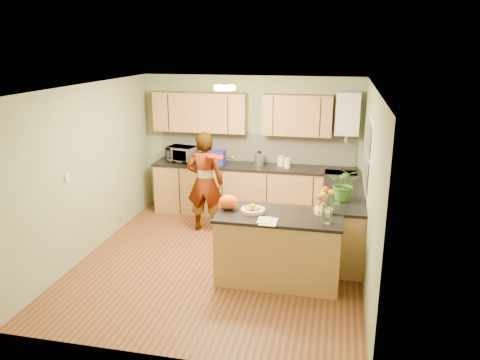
# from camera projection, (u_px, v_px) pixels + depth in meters

# --- Properties ---
(floor) EXTENTS (4.50, 4.50, 0.00)m
(floor) POSITION_uv_depth(u_px,v_px,m) (221.00, 260.00, 6.84)
(floor) COLOR #563018
(floor) RESTS_ON ground
(ceiling) EXTENTS (4.00, 4.50, 0.02)m
(ceiling) POSITION_uv_depth(u_px,v_px,m) (219.00, 87.00, 6.14)
(ceiling) COLOR white
(ceiling) RESTS_ON wall_back
(wall_back) EXTENTS (4.00, 0.02, 2.50)m
(wall_back) POSITION_uv_depth(u_px,v_px,m) (251.00, 145.00, 8.60)
(wall_back) COLOR gray
(wall_back) RESTS_ON floor
(wall_front) EXTENTS (4.00, 0.02, 2.50)m
(wall_front) POSITION_uv_depth(u_px,v_px,m) (160.00, 243.00, 4.38)
(wall_front) COLOR gray
(wall_front) RESTS_ON floor
(wall_left) EXTENTS (0.02, 4.50, 2.50)m
(wall_left) POSITION_uv_depth(u_px,v_px,m) (89.00, 170.00, 6.89)
(wall_left) COLOR gray
(wall_left) RESTS_ON floor
(wall_right) EXTENTS (0.02, 4.50, 2.50)m
(wall_right) POSITION_uv_depth(u_px,v_px,m) (369.00, 187.00, 6.09)
(wall_right) COLOR gray
(wall_right) RESTS_ON floor
(back_counter) EXTENTS (3.64, 0.62, 0.94)m
(back_counter) POSITION_uv_depth(u_px,v_px,m) (253.00, 190.00, 8.52)
(back_counter) COLOR #A37D41
(back_counter) RESTS_ON floor
(right_counter) EXTENTS (0.62, 2.24, 0.94)m
(right_counter) POSITION_uv_depth(u_px,v_px,m) (342.00, 218.00, 7.17)
(right_counter) COLOR #A37D41
(right_counter) RESTS_ON floor
(splashback) EXTENTS (3.60, 0.02, 0.52)m
(splashback) POSITION_uv_depth(u_px,v_px,m) (256.00, 148.00, 8.58)
(splashback) COLOR beige
(splashback) RESTS_ON back_counter
(upper_cabinets) EXTENTS (3.20, 0.34, 0.70)m
(upper_cabinets) POSITION_uv_depth(u_px,v_px,m) (239.00, 113.00, 8.31)
(upper_cabinets) COLOR #A37D41
(upper_cabinets) RESTS_ON wall_back
(boiler) EXTENTS (0.40, 0.30, 0.86)m
(boiler) POSITION_uv_depth(u_px,v_px,m) (348.00, 114.00, 7.93)
(boiler) COLOR white
(boiler) RESTS_ON wall_back
(window_right) EXTENTS (0.01, 1.30, 1.05)m
(window_right) POSITION_uv_depth(u_px,v_px,m) (368.00, 154.00, 6.57)
(window_right) COLOR white
(window_right) RESTS_ON wall_right
(light_switch) EXTENTS (0.02, 0.09, 0.09)m
(light_switch) POSITION_uv_depth(u_px,v_px,m) (67.00, 178.00, 6.31)
(light_switch) COLOR white
(light_switch) RESTS_ON wall_left
(ceiling_lamp) EXTENTS (0.30, 0.30, 0.07)m
(ceiling_lamp) POSITION_uv_depth(u_px,v_px,m) (225.00, 88.00, 6.43)
(ceiling_lamp) COLOR #FFEABF
(ceiling_lamp) RESTS_ON ceiling
(peninsula_island) EXTENTS (1.62, 0.83, 0.93)m
(peninsula_island) POSITION_uv_depth(u_px,v_px,m) (279.00, 247.00, 6.17)
(peninsula_island) COLOR #A37D41
(peninsula_island) RESTS_ON floor
(fruit_dish) EXTENTS (0.32, 0.32, 0.11)m
(fruit_dish) POSITION_uv_depth(u_px,v_px,m) (253.00, 209.00, 6.09)
(fruit_dish) COLOR beige
(fruit_dish) RESTS_ON peninsula_island
(orange_bowl) EXTENTS (0.23, 0.23, 0.14)m
(orange_bowl) POSITION_uv_depth(u_px,v_px,m) (323.00, 209.00, 6.05)
(orange_bowl) COLOR beige
(orange_bowl) RESTS_ON peninsula_island
(flower_vase) EXTENTS (0.27, 0.27, 0.50)m
(flower_vase) POSITION_uv_depth(u_px,v_px,m) (328.00, 197.00, 5.65)
(flower_vase) COLOR silver
(flower_vase) RESTS_ON peninsula_island
(orange_bag) EXTENTS (0.31, 0.28, 0.20)m
(orange_bag) POSITION_uv_depth(u_px,v_px,m) (229.00, 202.00, 6.20)
(orange_bag) COLOR #EF5313
(orange_bag) RESTS_ON peninsula_island
(papers) EXTENTS (0.21, 0.29, 0.01)m
(papers) POSITION_uv_depth(u_px,v_px,m) (268.00, 221.00, 5.77)
(papers) COLOR white
(papers) RESTS_ON peninsula_island
(violinist) EXTENTS (0.64, 0.44, 1.69)m
(violinist) POSITION_uv_depth(u_px,v_px,m) (205.00, 182.00, 7.71)
(violinist) COLOR #E7B88D
(violinist) RESTS_ON floor
(violin) EXTENTS (0.68, 0.59, 0.17)m
(violin) POSITION_uv_depth(u_px,v_px,m) (213.00, 156.00, 7.32)
(violin) COLOR #530805
(violin) RESTS_ON violinist
(microwave) EXTENTS (0.58, 0.46, 0.28)m
(microwave) POSITION_uv_depth(u_px,v_px,m) (182.00, 154.00, 8.64)
(microwave) COLOR white
(microwave) RESTS_ON back_counter
(blue_box) EXTENTS (0.32, 0.23, 0.25)m
(blue_box) POSITION_uv_depth(u_px,v_px,m) (216.00, 157.00, 8.46)
(blue_box) COLOR #212C99
(blue_box) RESTS_ON back_counter
(kettle) EXTENTS (0.17, 0.17, 0.31)m
(kettle) POSITION_uv_depth(u_px,v_px,m) (259.00, 158.00, 8.35)
(kettle) COLOR silver
(kettle) RESTS_ON back_counter
(jar_cream) EXTENTS (0.12, 0.12, 0.19)m
(jar_cream) POSITION_uv_depth(u_px,v_px,m) (281.00, 161.00, 8.31)
(jar_cream) COLOR beige
(jar_cream) RESTS_ON back_counter
(jar_white) EXTENTS (0.14, 0.14, 0.18)m
(jar_white) POSITION_uv_depth(u_px,v_px,m) (287.00, 163.00, 8.19)
(jar_white) COLOR white
(jar_white) RESTS_ON back_counter
(potted_plant) EXTENTS (0.49, 0.44, 0.48)m
(potted_plant) POSITION_uv_depth(u_px,v_px,m) (345.00, 184.00, 6.46)
(potted_plant) COLOR #397226
(potted_plant) RESTS_ON right_counter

